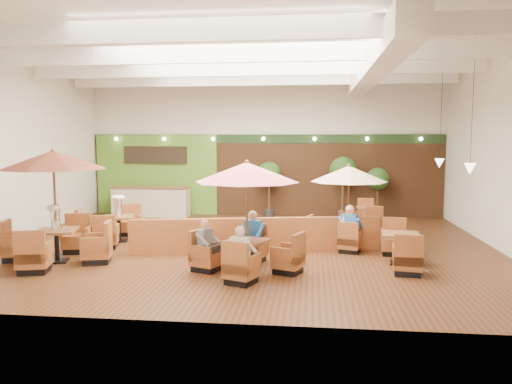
# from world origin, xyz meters

# --- Properties ---
(room) EXTENTS (14.04, 14.00, 5.52)m
(room) POSITION_xyz_m (0.25, 1.22, 3.63)
(room) COLOR #381E0F
(room) RESTS_ON ground
(service_counter) EXTENTS (3.00, 0.75, 1.18)m
(service_counter) POSITION_xyz_m (-4.40, 5.10, 0.58)
(service_counter) COLOR beige
(service_counter) RESTS_ON ground
(booth_divider) EXTENTS (6.66, 1.54, 0.94)m
(booth_divider) POSITION_xyz_m (0.47, -0.74, 0.47)
(booth_divider) COLOR brown
(booth_divider) RESTS_ON ground
(table_0) EXTENTS (2.88, 2.88, 2.81)m
(table_0) POSITION_xyz_m (-4.34, -2.35, 1.89)
(table_0) COLOR brown
(table_0) RESTS_ON ground
(table_1) EXTENTS (2.67, 2.67, 2.57)m
(table_1) POSITION_xyz_m (0.46, -2.75, 1.76)
(table_1) COLOR brown
(table_1) RESTS_ON ground
(table_2) EXTENTS (2.27, 2.39, 2.34)m
(table_2) POSITION_xyz_m (2.89, 0.36, 1.70)
(table_2) COLOR brown
(table_2) RESTS_ON ground
(table_3) EXTENTS (1.88, 2.70, 1.54)m
(table_3) POSITION_xyz_m (-4.03, 0.25, 0.45)
(table_3) COLOR brown
(table_3) RESTS_ON ground
(table_4) EXTENTS (0.97, 2.63, 0.96)m
(table_4) POSITION_xyz_m (4.07, -1.62, 0.37)
(table_4) COLOR brown
(table_4) RESTS_ON ground
(table_5) EXTENTS (0.84, 2.39, 0.89)m
(table_5) POSITION_xyz_m (3.90, 3.49, 0.34)
(table_5) COLOR brown
(table_5) RESTS_ON ground
(topiary_0) EXTENTS (0.94, 0.94, 2.18)m
(topiary_0) POSITION_xyz_m (0.27, 5.30, 1.62)
(topiary_0) COLOR black
(topiary_0) RESTS_ON ground
(topiary_1) EXTENTS (1.03, 1.03, 2.38)m
(topiary_1) POSITION_xyz_m (3.09, 5.30, 1.78)
(topiary_1) COLOR black
(topiary_1) RESTS_ON ground
(topiary_2) EXTENTS (0.85, 0.85, 1.97)m
(topiary_2) POSITION_xyz_m (4.38, 5.30, 1.47)
(topiary_2) COLOR black
(topiary_2) RESTS_ON ground
(diner_0) EXTENTS (0.43, 0.39, 0.78)m
(diner_0) POSITION_xyz_m (0.46, -3.69, 0.75)
(diner_0) COLOR silver
(diner_0) RESTS_ON ground
(diner_1) EXTENTS (0.44, 0.39, 0.82)m
(diner_1) POSITION_xyz_m (0.46, -1.81, 0.76)
(diner_1) COLOR #2663A8
(diner_1) RESTS_ON ground
(diner_2) EXTENTS (0.39, 0.41, 0.73)m
(diner_2) POSITION_xyz_m (-0.48, -2.75, 0.73)
(diner_2) COLOR gray
(diner_2) RESTS_ON ground
(diner_3) EXTENTS (0.46, 0.43, 0.83)m
(diner_3) POSITION_xyz_m (2.94, -0.49, 0.77)
(diner_3) COLOR #2663A8
(diner_3) RESTS_ON ground
(diner_4) EXTENTS (0.40, 0.35, 0.75)m
(diner_4) POSITION_xyz_m (2.94, -0.49, 0.74)
(diner_4) COLOR silver
(diner_4) RESTS_ON ground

